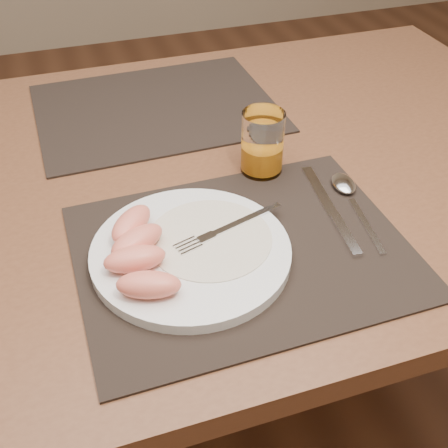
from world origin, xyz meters
TOP-DOWN VIEW (x-y plane):
  - ground at (0.00, 0.00)m, footprint 5.00×5.00m
  - table at (0.00, 0.00)m, footprint 1.40×0.90m
  - placemat_near at (-0.00, -0.22)m, footprint 0.45×0.36m
  - placemat_far at (-0.02, 0.22)m, footprint 0.46×0.36m
  - plate at (-0.07, -0.21)m, footprint 0.27×0.27m
  - plate_dressing at (-0.04, -0.20)m, footprint 0.17×0.17m
  - fork at (-0.03, -0.19)m, footprint 0.17×0.07m
  - knife at (0.15, -0.19)m, footprint 0.04×0.22m
  - spoon at (0.20, -0.15)m, footprint 0.05×0.19m
  - juice_glass at (0.09, -0.05)m, footprint 0.07×0.07m
  - grapefruit_wedges at (-0.14, -0.21)m, footprint 0.09×0.19m

SIDE VIEW (x-z plane):
  - ground at x=0.00m, z-range 0.00..0.00m
  - table at x=0.00m, z-range 0.29..1.04m
  - placemat_near at x=0.00m, z-range 0.75..0.75m
  - placemat_far at x=-0.02m, z-range 0.75..0.75m
  - knife at x=0.15m, z-range 0.75..0.76m
  - spoon at x=0.20m, z-range 0.75..0.77m
  - plate at x=-0.07m, z-range 0.75..0.77m
  - plate_dressing at x=-0.04m, z-range 0.77..0.77m
  - fork at x=-0.03m, z-range 0.77..0.77m
  - grapefruit_wedges at x=-0.14m, z-range 0.77..0.80m
  - juice_glass at x=0.09m, z-range 0.75..0.85m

